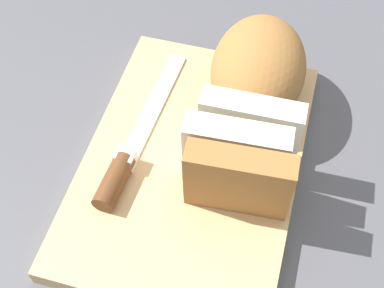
# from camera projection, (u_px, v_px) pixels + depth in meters

# --- Properties ---
(ground_plane) EXTENTS (3.00, 3.00, 0.00)m
(ground_plane) POSITION_uv_depth(u_px,v_px,m) (192.00, 169.00, 0.65)
(ground_plane) COLOR #4C4C51
(cutting_board) EXTENTS (0.37, 0.26, 0.02)m
(cutting_board) POSITION_uv_depth(u_px,v_px,m) (192.00, 164.00, 0.65)
(cutting_board) COLOR tan
(cutting_board) RESTS_ON ground_plane
(bread_loaf) EXTENTS (0.27, 0.12, 0.10)m
(bread_loaf) POSITION_uv_depth(u_px,v_px,m) (253.00, 95.00, 0.63)
(bread_loaf) COLOR #996633
(bread_loaf) RESTS_ON cutting_board
(bread_knife) EXTENTS (0.25, 0.05, 0.03)m
(bread_knife) POSITION_uv_depth(u_px,v_px,m) (124.00, 163.00, 0.62)
(bread_knife) COLOR silver
(bread_knife) RESTS_ON cutting_board
(crumb_near_knife) EXTENTS (0.00, 0.00, 0.00)m
(crumb_near_knife) POSITION_uv_depth(u_px,v_px,m) (188.00, 127.00, 0.66)
(crumb_near_knife) COLOR #A8753D
(crumb_near_knife) RESTS_ON cutting_board
(crumb_near_loaf) EXTENTS (0.00, 0.00, 0.00)m
(crumb_near_loaf) POSITION_uv_depth(u_px,v_px,m) (198.00, 174.00, 0.62)
(crumb_near_loaf) COLOR #A8753D
(crumb_near_loaf) RESTS_ON cutting_board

